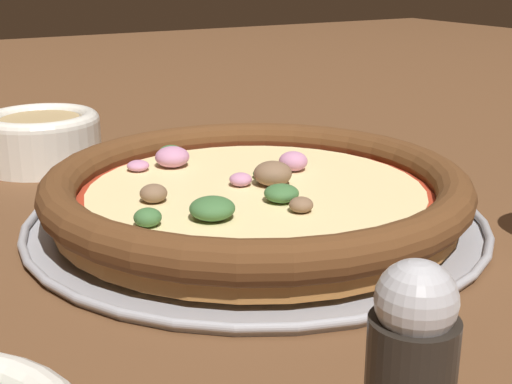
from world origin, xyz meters
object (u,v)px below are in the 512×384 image
Objects in this scene: pizza_tray at (256,219)px; pepper_shaker at (410,384)px; bowl_near at (42,137)px; pizza at (255,191)px.

pepper_shaker is (0.29, -0.10, 0.05)m from pizza_tray.
bowl_near is 1.17× the size of pepper_shaker.
pizza reaches higher than pizza_tray.
bowl_near is at bearing -157.88° from pizza_tray.
pizza is 2.85× the size of bowl_near.
pepper_shaker is at bearing 0.45° from bowl_near.
pizza_tray is at bearing 57.95° from pizza.
pizza is 0.31m from pepper_shaker.
bowl_near is 0.54m from pepper_shaker.
pizza_tray is at bearing 161.03° from pepper_shaker.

